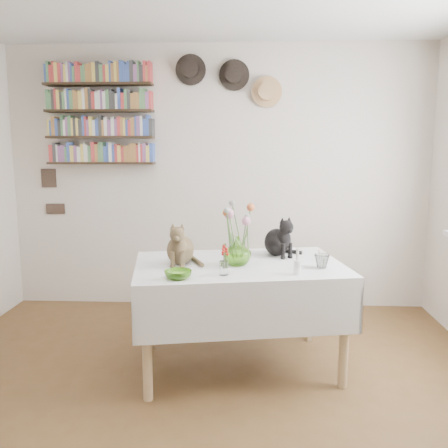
{
  "coord_description": "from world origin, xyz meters",
  "views": [
    {
      "loc": [
        0.27,
        -2.29,
        1.56
      ],
      "look_at": [
        0.12,
        0.79,
        1.05
      ],
      "focal_mm": 38.0,
      "sensor_mm": 36.0,
      "label": 1
    }
  ],
  "objects_px": {
    "tabby_cat": "(180,242)",
    "flower_vase": "(237,251)",
    "bookshelf_unit": "(100,115)",
    "black_cat": "(277,235)",
    "dining_table": "(239,289)"
  },
  "relations": [
    {
      "from": "tabby_cat",
      "to": "flower_vase",
      "type": "xyz_separation_m",
      "value": [
        0.39,
        -0.02,
        -0.05
      ]
    },
    {
      "from": "tabby_cat",
      "to": "bookshelf_unit",
      "type": "bearing_deg",
      "value": 126.85
    },
    {
      "from": "black_cat",
      "to": "bookshelf_unit",
      "type": "bearing_deg",
      "value": 115.39
    },
    {
      "from": "bookshelf_unit",
      "to": "dining_table",
      "type": "bearing_deg",
      "value": -43.86
    },
    {
      "from": "dining_table",
      "to": "bookshelf_unit",
      "type": "height_order",
      "value": "bookshelf_unit"
    },
    {
      "from": "tabby_cat",
      "to": "black_cat",
      "type": "xyz_separation_m",
      "value": [
        0.68,
        0.29,
        0.0
      ]
    },
    {
      "from": "dining_table",
      "to": "flower_vase",
      "type": "height_order",
      "value": "flower_vase"
    },
    {
      "from": "flower_vase",
      "to": "black_cat",
      "type": "bearing_deg",
      "value": 47.24
    },
    {
      "from": "dining_table",
      "to": "tabby_cat",
      "type": "xyz_separation_m",
      "value": [
        -0.4,
        -0.03,
        0.34
      ]
    },
    {
      "from": "dining_table",
      "to": "bookshelf_unit",
      "type": "relative_size",
      "value": 1.55
    },
    {
      "from": "bookshelf_unit",
      "to": "tabby_cat",
      "type": "bearing_deg",
      "value": -54.67
    },
    {
      "from": "tabby_cat",
      "to": "bookshelf_unit",
      "type": "distance_m",
      "value": 1.84
    },
    {
      "from": "black_cat",
      "to": "tabby_cat",
      "type": "bearing_deg",
      "value": 170.89
    },
    {
      "from": "tabby_cat",
      "to": "bookshelf_unit",
      "type": "xyz_separation_m",
      "value": [
        -0.92,
        1.3,
        0.93
      ]
    },
    {
      "from": "flower_vase",
      "to": "bookshelf_unit",
      "type": "xyz_separation_m",
      "value": [
        -1.31,
        1.32,
        0.99
      ]
    }
  ]
}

